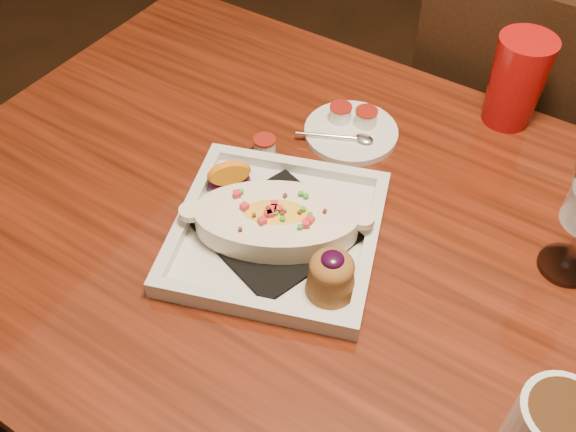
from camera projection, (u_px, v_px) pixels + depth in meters
The scene contains 7 objects.
table at pixel (384, 306), 0.97m from camera, with size 1.50×0.90×0.75m.
chair_far at pixel (505, 145), 1.43m from camera, with size 0.42×0.42×0.93m.
plate at pixel (280, 229), 0.91m from camera, with size 0.37×0.37×0.08m.
coffee_mug at pixel (556, 432), 0.69m from camera, with size 0.13×0.09×0.10m.
saucer at pixel (350, 129), 1.08m from camera, with size 0.16×0.16×0.11m.
creamer_loose at pixel (265, 145), 1.05m from camera, with size 0.04×0.04×0.03m.
red_tumbler at pixel (517, 81), 1.06m from camera, with size 0.10×0.10×0.16m, color #B30D0C.
Camera 1 is at (0.17, -0.54, 1.47)m, focal length 40.00 mm.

